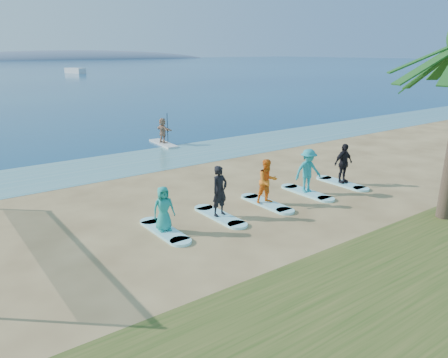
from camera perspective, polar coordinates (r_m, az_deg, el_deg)
ground at (r=15.08m, az=1.44°, el=-6.40°), size 600.00×600.00×0.00m
shallow_water at (r=23.82m, az=-14.29°, el=1.73°), size 600.00×600.00×0.00m
island_ridge at (r=327.79m, az=-18.75°, el=14.62°), size 220.00×56.00×18.00m
paddleboard at (r=28.59m, az=-7.94°, el=4.61°), size 0.93×3.05×0.12m
paddleboarder at (r=28.42m, az=-8.00°, el=6.30°), size 0.62×1.53×1.60m
boat_offshore_b at (r=124.30m, az=-18.84°, el=12.92°), size 3.84×6.82×1.39m
surfboard_0 at (r=14.85m, az=-7.78°, el=-6.75°), size 0.70×2.20×0.09m
student_0 at (r=14.56m, az=-7.90°, el=-3.85°), size 0.80×0.59×1.51m
surfboard_1 at (r=15.98m, az=-0.56°, el=-4.87°), size 0.70×2.20×0.09m
student_1 at (r=15.65m, az=-0.57°, el=-1.57°), size 0.73×0.54×1.85m
surfboard_2 at (r=17.34m, az=5.59°, el=-3.21°), size 0.70×2.20×0.09m
student_2 at (r=17.05m, az=5.67°, el=-0.30°), size 0.96×0.82×1.75m
surfboard_3 at (r=18.88m, az=10.77°, el=-1.77°), size 0.70×2.20×0.09m
student_3 at (r=18.60m, az=10.93°, el=1.07°), size 1.33×0.97×1.85m
surfboard_4 at (r=20.56m, az=15.13°, el=-0.55°), size 0.70×2.20×0.09m
student_4 at (r=20.31m, az=15.33°, el=1.99°), size 1.08×0.52×1.79m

